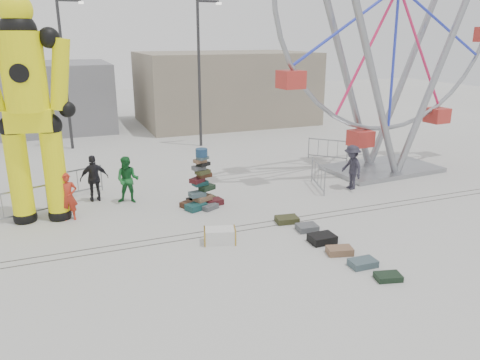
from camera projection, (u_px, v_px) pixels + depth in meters
name	position (u px, v px, depth m)	size (l,w,h in m)	color
ground	(230.00, 241.00, 14.63)	(90.00, 90.00, 0.00)	#9E9E99
track_line_near	(224.00, 234.00, 15.16)	(40.00, 0.04, 0.01)	#47443F
track_line_far	(220.00, 229.00, 15.52)	(40.00, 0.04, 0.01)	#47443F
building_right	(225.00, 88.00, 34.11)	(12.00, 8.00, 5.00)	gray
building_left	(33.00, 97.00, 31.43)	(10.00, 8.00, 4.40)	gray
lamp_post_right	(201.00, 67.00, 25.94)	(1.41, 0.25, 8.00)	#2D2D30
lamp_post_left	(66.00, 68.00, 25.27)	(1.41, 0.25, 8.00)	#2D2D30
suitcase_tower	(202.00, 190.00, 17.45)	(1.67, 1.45, 2.22)	#174647
crash_test_dummy	(28.00, 104.00, 15.11)	(3.06, 1.34, 7.66)	black
ferris_wheel	(397.00, 12.00, 20.13)	(12.40, 3.39, 14.41)	gray
steamer_trunk	(220.00, 236.00, 14.45)	(0.98, 0.57, 0.46)	silver
row_case_0	(287.00, 220.00, 16.06)	(0.76, 0.54, 0.20)	#36381C
row_case_1	(307.00, 228.00, 15.39)	(0.67, 0.52, 0.20)	#525559
row_case_2	(322.00, 239.00, 14.50)	(0.79, 0.59, 0.25)	black
row_case_3	(340.00, 251.00, 13.73)	(0.74, 0.46, 0.21)	brown
row_case_4	(363.00, 263.00, 13.00)	(0.75, 0.49, 0.20)	#42575E
row_case_5	(388.00, 277.00, 12.30)	(0.67, 0.45, 0.16)	black
barricade_dummy_b	(18.00, 205.00, 16.16)	(2.00, 0.10, 1.10)	gray
barricade_dummy_c	(78.00, 182.00, 18.63)	(2.00, 0.10, 1.10)	gray
barricade_wheel_front	(318.00, 176.00, 19.50)	(2.00, 0.10, 1.10)	gray
barricade_wheel_back	(328.00, 150.00, 23.96)	(2.00, 0.10, 1.10)	gray
pedestrian_red	(68.00, 197.00, 16.08)	(0.61, 0.40, 1.68)	#B52C19
pedestrian_green	(128.00, 180.00, 17.75)	(0.88, 0.69, 1.81)	#175F27
pedestrian_black	(94.00, 178.00, 17.93)	(1.06, 0.44, 1.82)	black
pedestrian_grey	(352.00, 167.00, 19.34)	(1.20, 0.69, 1.86)	#24222D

